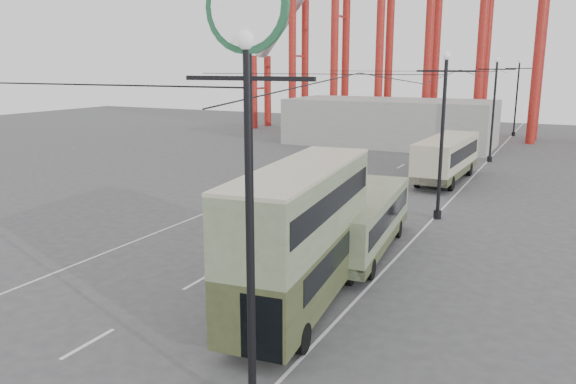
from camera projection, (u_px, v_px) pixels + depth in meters
The scene contains 11 objects.
ground at pixel (155, 325), 19.00m from camera, with size 160.00×160.00×0.00m, color #434345.
road_markings at pixel (343, 201), 36.54m from camera, with size 12.52×120.00×0.01m.
lamp_post_near at pixel (248, 99), 12.21m from camera, with size 3.20×0.44×10.80m.
lamp_post_mid at pixel (442, 138), 31.20m from camera, with size 3.20×0.44×9.32m.
lamp_post_far at pixel (493, 110), 50.37m from camera, with size 3.20×0.44×9.32m.
lamp_post_distant at pixel (516, 98), 69.54m from camera, with size 3.20×0.44×9.32m.
fairground_shed at pixel (390, 122), 62.04m from camera, with size 22.00×10.00×5.00m, color gray.
double_decker_bus at pixel (302, 231), 19.70m from camera, with size 3.51×9.91×5.21m.
single_decker_green at pixel (366, 220), 26.05m from camera, with size 3.21×9.97×2.77m.
single_decker_cream at pixel (447, 157), 42.47m from camera, with size 3.03×10.69×3.30m.
pedestrian at pixel (307, 247), 24.25m from camera, with size 0.67×0.44×1.83m, color black.
Camera 1 is at (11.94, -13.64, 8.56)m, focal length 35.00 mm.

